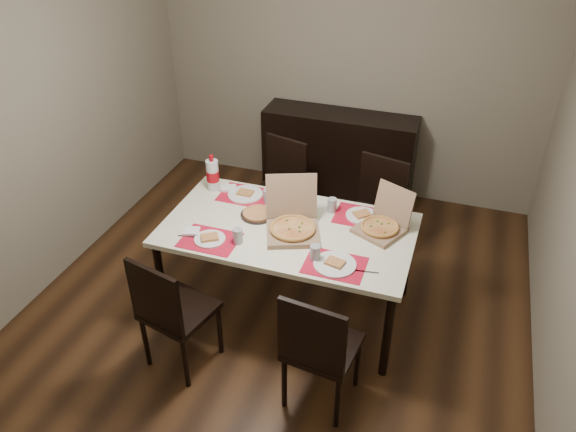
# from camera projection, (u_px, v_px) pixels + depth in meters

# --- Properties ---
(ground) EXTENTS (3.80, 4.00, 0.02)m
(ground) POSITION_uv_depth(u_px,v_px,m) (280.00, 303.00, 4.49)
(ground) COLOR #422714
(ground) RESTS_ON ground
(room_walls) EXTENTS (3.84, 4.02, 2.62)m
(room_walls) POSITION_uv_depth(u_px,v_px,m) (299.00, 74.00, 3.88)
(room_walls) COLOR gray
(room_walls) RESTS_ON ground
(sideboard) EXTENTS (1.50, 0.40, 0.90)m
(sideboard) POSITION_uv_depth(u_px,v_px,m) (338.00, 156.00, 5.65)
(sideboard) COLOR black
(sideboard) RESTS_ON ground
(dining_table) EXTENTS (1.80, 1.00, 0.75)m
(dining_table) POSITION_uv_depth(u_px,v_px,m) (288.00, 235.00, 4.09)
(dining_table) COLOR #EDE9C7
(dining_table) RESTS_ON ground
(chair_near_left) EXTENTS (0.51, 0.51, 0.93)m
(chair_near_left) POSITION_uv_depth(u_px,v_px,m) (171.00, 310.00, 3.67)
(chair_near_left) COLOR black
(chair_near_left) RESTS_ON ground
(chair_near_right) EXTENTS (0.47, 0.47, 0.93)m
(chair_near_right) POSITION_uv_depth(u_px,v_px,m) (318.00, 347.00, 3.40)
(chair_near_right) COLOR black
(chair_near_right) RESTS_ON ground
(chair_far_left) EXTENTS (0.52, 0.52, 0.93)m
(chair_far_left) POSITION_uv_depth(u_px,v_px,m) (279.00, 186.00, 5.03)
(chair_far_left) COLOR black
(chair_far_left) RESTS_ON ground
(chair_far_right) EXTENTS (0.51, 0.51, 0.93)m
(chair_far_right) POSITION_uv_depth(u_px,v_px,m) (375.00, 208.00, 4.72)
(chair_far_right) COLOR black
(chair_far_right) RESTS_ON ground
(setting_near_left) EXTENTS (0.47, 0.30, 0.11)m
(setting_near_left) POSITION_uv_depth(u_px,v_px,m) (215.00, 237.00, 3.91)
(setting_near_left) COLOR red
(setting_near_left) RESTS_ON dining_table
(setting_near_right) EXTENTS (0.49, 0.30, 0.11)m
(setting_near_right) POSITION_uv_depth(u_px,v_px,m) (330.00, 261.00, 3.69)
(setting_near_right) COLOR red
(setting_near_right) RESTS_ON dining_table
(setting_far_left) EXTENTS (0.49, 0.30, 0.11)m
(setting_far_left) POSITION_uv_depth(u_px,v_px,m) (249.00, 194.00, 4.40)
(setting_far_left) COLOR red
(setting_far_left) RESTS_ON dining_table
(setting_far_right) EXTENTS (0.50, 0.30, 0.11)m
(setting_far_right) POSITION_uv_depth(u_px,v_px,m) (354.00, 213.00, 4.18)
(setting_far_right) COLOR red
(setting_far_right) RESTS_ON dining_table
(napkin_loose) EXTENTS (0.14, 0.15, 0.02)m
(napkin_loose) POSITION_uv_depth(u_px,v_px,m) (299.00, 236.00, 3.95)
(napkin_loose) COLOR white
(napkin_loose) RESTS_ON dining_table
(pizza_box_center) EXTENTS (0.49, 0.51, 0.37)m
(pizza_box_center) POSITION_uv_depth(u_px,v_px,m) (292.00, 225.00, 3.98)
(pizza_box_center) COLOR #8A6A4F
(pizza_box_center) RESTS_ON dining_table
(pizza_box_right) EXTENTS (0.42, 0.44, 0.31)m
(pizza_box_right) POSITION_uv_depth(u_px,v_px,m) (382.00, 224.00, 4.00)
(pizza_box_right) COLOR #8A6A4F
(pizza_box_right) RESTS_ON dining_table
(faina_plate) EXTENTS (0.25, 0.25, 0.03)m
(faina_plate) POSITION_uv_depth(u_px,v_px,m) (258.00, 214.00, 4.18)
(faina_plate) COLOR black
(faina_plate) RESTS_ON dining_table
(dip_bowl) EXTENTS (0.12, 0.12, 0.03)m
(dip_bowl) POSITION_uv_depth(u_px,v_px,m) (308.00, 217.00, 4.14)
(dip_bowl) COLOR white
(dip_bowl) RESTS_ON dining_table
(soda_bottle) EXTENTS (0.10, 0.10, 0.30)m
(soda_bottle) POSITION_uv_depth(u_px,v_px,m) (213.00, 175.00, 4.44)
(soda_bottle) COLOR silver
(soda_bottle) RESTS_ON dining_table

